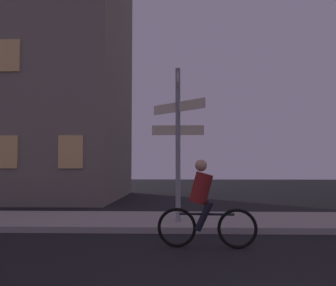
{
  "coord_description": "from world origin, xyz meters",
  "views": [
    {
      "loc": [
        -0.95,
        -2.86,
        1.49
      ],
      "look_at": [
        -1.29,
        7.01,
        2.08
      ],
      "focal_mm": 41.17,
      "sensor_mm": 36.0,
      "label": 1
    }
  ],
  "objects": [
    {
      "name": "cyclist",
      "position": [
        -0.54,
        4.26,
        0.75
      ],
      "size": [
        1.82,
        0.36,
        1.61
      ],
      "color": "black",
      "rests_on": "ground_plane"
    },
    {
      "name": "sidewalk_kerb",
      "position": [
        0.0,
        7.18,
        0.07
      ],
      "size": [
        40.0,
        2.98,
        0.14
      ],
      "primitive_type": "cube",
      "color": "#9E9991",
      "rests_on": "ground_plane"
    },
    {
      "name": "signpost",
      "position": [
        -1.03,
        6.59,
        2.35
      ],
      "size": [
        1.28,
        1.28,
        3.78
      ],
      "color": "gray",
      "rests_on": "sidewalk_kerb"
    }
  ]
}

